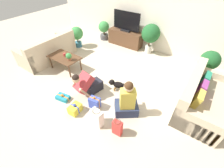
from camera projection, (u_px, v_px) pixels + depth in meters
The scene contains 21 objects.
ground_plane at pixel (106, 81), 4.38m from camera, with size 16.00×16.00×0.00m, color beige.
wall_back at pixel (151, 13), 5.16m from camera, with size 8.40×0.06×2.60m.
sofa_left at pixel (48, 51), 5.16m from camera, with size 0.90×1.83×0.83m.
sofa_right at pixel (201, 99), 3.46m from camera, with size 0.90×1.83×0.83m.
coffee_table at pixel (64, 58), 4.61m from camera, with size 0.98×0.58×0.45m.
tv_console at pixel (125, 38), 5.98m from camera, with size 1.37×0.43×0.58m.
tv at pixel (126, 22), 5.58m from camera, with size 1.10×0.20×0.71m.
potted_plant_back_left at pixel (104, 29), 6.30m from camera, with size 0.44×0.44×0.76m.
potted_plant_corner_left at pixel (77, 35), 5.75m from camera, with size 0.48×0.48×0.78m.
potted_plant_back_right at pixel (151, 34), 5.23m from camera, with size 0.64×0.64×1.06m.
potted_plant_corner_right at pixel (209, 62), 4.11m from camera, with size 0.52×0.52×0.89m.
person_kneeling at pixel (87, 84), 3.79m from camera, with size 0.46×0.80×0.77m.
person_sitting at pixel (127, 102), 3.30m from camera, with size 0.66×0.63×0.95m.
dog at pixel (117, 84), 3.97m from camera, with size 0.49×0.25×0.32m.
gift_box_a at pixel (75, 109), 3.47m from camera, with size 0.23×0.31×0.26m.
gift_box_b at pixel (95, 103), 3.56m from camera, with size 0.28×0.21×0.34m.
gift_box_c at pixel (63, 97), 3.82m from camera, with size 0.37×0.26×0.16m.
gift_bag_a at pixel (117, 128), 2.99m from camera, with size 0.20×0.13×0.40m.
gift_bag_b at pixel (97, 118), 3.14m from camera, with size 0.28×0.19×0.46m.
mug at pixel (65, 55), 4.58m from camera, with size 0.12×0.08×0.09m.
tabletop_plant at pixel (69, 56), 4.35m from camera, with size 0.17×0.17×0.22m.
Camera 1 is at (2.08, -2.65, 2.81)m, focal length 24.00 mm.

